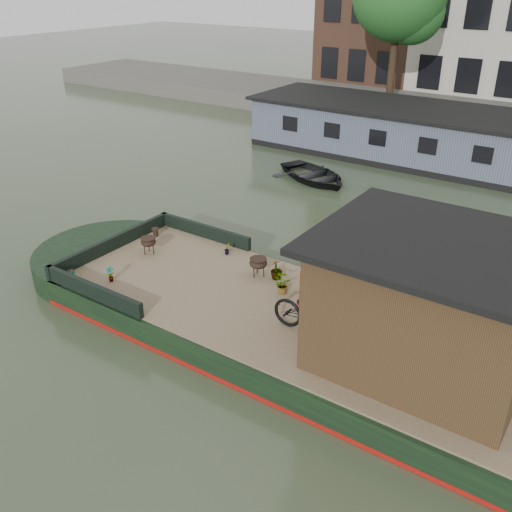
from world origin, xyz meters
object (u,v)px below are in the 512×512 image
Objects in this scene: brazier_front at (149,246)px; brazier_rear at (258,267)px; dinghy at (314,171)px; potted_plant_a at (110,274)px; cabin at (429,302)px; bicycle at (315,314)px.

brazier_rear is at bearing 11.43° from brazier_front.
potted_plant_a is at bearing -152.28° from dinghy.
cabin is 10.51× the size of potted_plant_a.
bicycle reaches higher than potted_plant_a.
cabin reaches higher than brazier_front.
bicycle is at bearing -167.85° from cabin.
cabin reaches higher than potted_plant_a.
potted_plant_a reaches higher than dinghy.
brazier_front is at bearing 177.16° from cabin.
brazier_front is at bearing 80.90° from bicycle.
brazier_rear is (-2.27, 1.38, -0.25)m from bicycle.
dinghy is at bearing 92.99° from potted_plant_a.
dinghy is at bearing 91.61° from brazier_front.
cabin is 2.17m from bicycle.
bicycle is 4.01× the size of brazier_rear.
cabin is 2.19× the size of bicycle.
cabin is 4.48m from brazier_rear.
bicycle is 2.67m from brazier_rear.
cabin is 9.24× the size of brazier_front.
brazier_rear is at bearing 167.43° from cabin.
cabin is at bearing -116.52° from dinghy.
brazier_front is 8.93m from dinghy.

